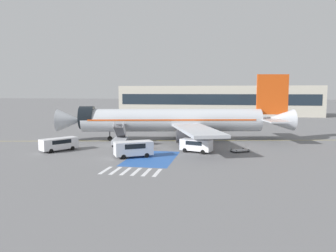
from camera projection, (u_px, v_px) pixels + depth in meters
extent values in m
plane|color=slate|center=(167.00, 141.00, 58.62)|extent=(600.00, 600.00, 0.00)
cube|color=gold|center=(172.00, 141.00, 58.88)|extent=(74.21, 15.58, 0.01)
cube|color=#2856A8|center=(152.00, 158.00, 43.46)|extent=(6.13, 10.62, 0.01)
cube|color=silver|center=(105.00, 170.00, 36.90)|extent=(0.44, 3.60, 0.01)
cube|color=silver|center=(116.00, 171.00, 36.68)|extent=(0.44, 3.60, 0.01)
cube|color=silver|center=(126.00, 171.00, 36.47)|extent=(0.44, 3.60, 0.01)
cube|color=silver|center=(136.00, 172.00, 36.25)|extent=(0.44, 3.60, 0.01)
cube|color=silver|center=(147.00, 172.00, 36.03)|extent=(0.44, 3.60, 0.01)
cube|color=silver|center=(157.00, 173.00, 35.82)|extent=(0.44, 3.60, 0.01)
cylinder|color=#B7BCC4|center=(172.00, 120.00, 58.49)|extent=(31.91, 10.41, 4.04)
cone|color=#B7BCC4|center=(70.00, 120.00, 58.10)|extent=(5.16, 4.78, 3.96)
cone|color=#B7BCC4|center=(277.00, 120.00, 58.89)|extent=(6.72, 5.03, 3.88)
cylinder|color=black|center=(87.00, 118.00, 58.11)|extent=(3.20, 4.49, 4.08)
cube|color=#DB4C14|center=(172.00, 119.00, 58.47)|extent=(29.44, 9.97, 0.24)
cube|color=#B7BCC4|center=(196.00, 129.00, 49.68)|extent=(10.37, 17.83, 0.44)
cylinder|color=#38383D|center=(185.00, 136.00, 51.25)|extent=(3.00, 2.52, 2.03)
cube|color=#B7BCC4|center=(187.00, 119.00, 67.57)|extent=(5.95, 17.48, 0.44)
cylinder|color=#38383D|center=(179.00, 126.00, 66.21)|extent=(3.00, 2.52, 2.03)
cube|color=#DB4C14|center=(272.00, 94.00, 58.39)|extent=(5.61, 1.50, 7.14)
cube|color=#B7BCC4|center=(276.00, 121.00, 55.02)|extent=(4.88, 7.07, 0.24)
cube|color=#B7BCC4|center=(262.00, 117.00, 62.66)|extent=(4.88, 7.07, 0.24)
cylinder|color=#38383D|center=(110.00, 131.00, 58.45)|extent=(0.20, 0.20, 2.88)
cylinder|color=black|center=(110.00, 139.00, 58.60)|extent=(0.88, 0.44, 0.84)
cylinder|color=#38383D|center=(182.00, 133.00, 55.62)|extent=(0.24, 0.24, 2.54)
cylinder|color=black|center=(182.00, 140.00, 55.76)|extent=(1.20, 0.81, 1.10)
cylinder|color=#38383D|center=(180.00, 129.00, 61.82)|extent=(0.24, 0.24, 2.54)
cylinder|color=black|center=(180.00, 135.00, 61.96)|extent=(1.20, 0.81, 1.10)
cube|color=#ADB2BA|center=(120.00, 141.00, 54.03)|extent=(3.13, 5.15, 0.70)
cylinder|color=black|center=(116.00, 141.00, 55.71)|extent=(0.36, 0.73, 0.70)
cylinder|color=black|center=(127.00, 141.00, 55.75)|extent=(0.36, 0.73, 0.70)
cylinder|color=black|center=(113.00, 145.00, 52.37)|extent=(0.36, 0.73, 0.70)
cylinder|color=black|center=(124.00, 145.00, 52.41)|extent=(0.36, 0.73, 0.70)
cube|color=#4C4C51|center=(120.00, 132.00, 53.88)|extent=(2.24, 4.36, 2.28)
cube|color=#4C4C51|center=(121.00, 124.00, 56.03)|extent=(1.84, 1.41, 0.12)
cube|color=silver|center=(115.00, 129.00, 53.81)|extent=(0.98, 4.44, 2.98)
cube|color=silver|center=(124.00, 129.00, 53.84)|extent=(0.98, 4.44, 2.98)
cube|color=#38383D|center=(224.00, 124.00, 81.24)|extent=(9.24, 2.55, 0.60)
cube|color=silver|center=(243.00, 122.00, 80.35)|extent=(2.06, 2.39, 1.60)
cube|color=black|center=(247.00, 121.00, 80.13)|extent=(0.05, 2.00, 0.70)
cylinder|color=#B7BCC4|center=(223.00, 117.00, 81.15)|extent=(6.37, 2.58, 2.54)
cylinder|color=gold|center=(223.00, 117.00, 81.15)|extent=(0.36, 2.60, 2.59)
cylinder|color=black|center=(241.00, 125.00, 81.67)|extent=(0.96, 0.29, 0.96)
cylinder|color=black|center=(241.00, 126.00, 79.35)|extent=(0.96, 0.29, 0.96)
cylinder|color=black|center=(222.00, 124.00, 82.53)|extent=(0.96, 0.29, 0.96)
cylinder|color=black|center=(222.00, 125.00, 80.21)|extent=(0.96, 0.29, 0.96)
cylinder|color=black|center=(212.00, 124.00, 83.01)|extent=(0.96, 0.29, 0.96)
cylinder|color=black|center=(211.00, 125.00, 80.69)|extent=(0.96, 0.29, 0.96)
cube|color=silver|center=(59.00, 143.00, 48.69)|extent=(4.68, 5.53, 1.60)
cube|color=black|center=(59.00, 141.00, 48.65)|extent=(3.32, 3.56, 0.58)
cylinder|color=black|center=(51.00, 151.00, 46.98)|extent=(0.53, 0.64, 0.64)
cylinder|color=black|center=(46.00, 149.00, 48.24)|extent=(0.53, 0.64, 0.64)
cylinder|color=black|center=(72.00, 148.00, 49.31)|extent=(0.53, 0.64, 0.64)
cylinder|color=black|center=(67.00, 147.00, 50.57)|extent=(0.53, 0.64, 0.64)
cube|color=silver|center=(196.00, 145.00, 47.50)|extent=(4.91, 3.16, 1.60)
cube|color=black|center=(196.00, 142.00, 47.46)|extent=(2.97, 2.52, 0.58)
cylinder|color=black|center=(207.00, 150.00, 47.61)|extent=(0.67, 0.40, 0.64)
cylinder|color=black|center=(203.00, 152.00, 46.19)|extent=(0.67, 0.40, 0.64)
cylinder|color=black|center=(190.00, 149.00, 48.98)|extent=(0.67, 0.40, 0.64)
cylinder|color=black|center=(185.00, 150.00, 47.56)|extent=(0.67, 0.40, 0.64)
cube|color=silver|center=(133.00, 148.00, 44.08)|extent=(5.44, 4.36, 1.82)
cube|color=black|center=(133.00, 145.00, 44.04)|extent=(3.48, 3.23, 0.66)
cylinder|color=black|center=(143.00, 153.00, 45.61)|extent=(0.65, 0.50, 0.64)
cylinder|color=black|center=(147.00, 155.00, 43.81)|extent=(0.65, 0.50, 0.64)
cylinder|color=black|center=(121.00, 154.00, 44.55)|extent=(0.65, 0.50, 0.64)
cylinder|color=black|center=(124.00, 157.00, 42.75)|extent=(0.65, 0.50, 0.64)
cube|color=gray|center=(240.00, 150.00, 47.93)|extent=(3.00, 2.67, 0.12)
cylinder|color=black|center=(236.00, 152.00, 46.96)|extent=(0.39, 0.30, 0.40)
cylinder|color=black|center=(231.00, 150.00, 48.13)|extent=(0.39, 0.30, 0.40)
cylinder|color=black|center=(248.00, 151.00, 47.75)|extent=(0.39, 0.30, 0.40)
cylinder|color=black|center=(243.00, 149.00, 48.92)|extent=(0.39, 0.30, 0.40)
cylinder|color=gray|center=(236.00, 149.00, 46.81)|extent=(0.05, 0.05, 0.55)
cylinder|color=gray|center=(230.00, 148.00, 48.08)|extent=(0.05, 0.05, 0.55)
cylinder|color=gray|center=(250.00, 148.00, 47.72)|extent=(0.05, 0.05, 0.55)
cylinder|color=gray|center=(244.00, 147.00, 48.99)|extent=(0.05, 0.05, 0.55)
cylinder|color=#191E38|center=(179.00, 143.00, 54.28)|extent=(0.14, 0.14, 0.77)
cylinder|color=#191E38|center=(179.00, 143.00, 54.11)|extent=(0.14, 0.14, 0.77)
cube|color=yellow|center=(179.00, 138.00, 54.12)|extent=(0.27, 0.45, 0.61)
cube|color=silver|center=(179.00, 138.00, 54.12)|extent=(0.29, 0.46, 0.06)
sphere|color=beige|center=(179.00, 136.00, 54.08)|extent=(0.21, 0.21, 0.21)
cylinder|color=#191E38|center=(205.00, 141.00, 55.14)|extent=(0.14, 0.14, 0.91)
cylinder|color=#191E38|center=(205.00, 141.00, 54.98)|extent=(0.14, 0.14, 0.91)
cube|color=orange|center=(205.00, 137.00, 54.98)|extent=(0.27, 0.44, 0.72)
cube|color=silver|center=(205.00, 137.00, 54.98)|extent=(0.28, 0.45, 0.06)
sphere|color=#9E704C|center=(205.00, 134.00, 54.92)|extent=(0.25, 0.25, 0.25)
cone|color=orange|center=(153.00, 147.00, 50.54)|extent=(0.52, 0.52, 0.58)
cylinder|color=white|center=(153.00, 147.00, 50.54)|extent=(0.29, 0.29, 0.07)
cone|color=orange|center=(203.00, 144.00, 53.69)|extent=(0.47, 0.47, 0.52)
cylinder|color=white|center=(203.00, 144.00, 53.69)|extent=(0.26, 0.26, 0.06)
cube|color=#B2AD9E|center=(217.00, 101.00, 120.88)|extent=(72.32, 12.00, 10.73)
cube|color=#19232D|center=(217.00, 99.00, 114.91)|extent=(69.43, 0.10, 3.76)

